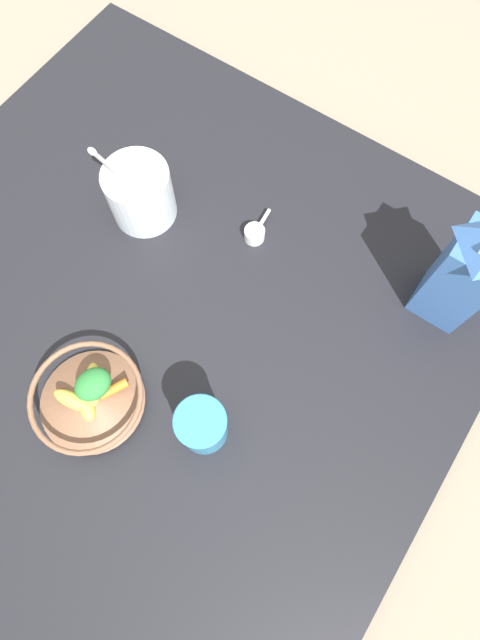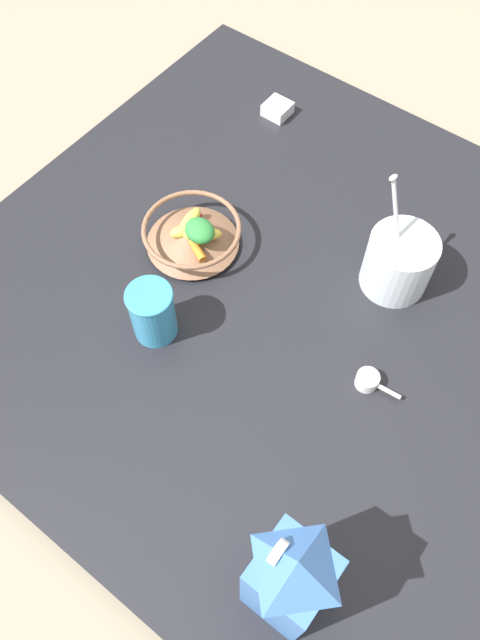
# 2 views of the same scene
# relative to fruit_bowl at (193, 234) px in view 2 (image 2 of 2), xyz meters

# --- Properties ---
(ground_plane) EXTENTS (6.00, 6.00, 0.00)m
(ground_plane) POSITION_rel_fruit_bowl_xyz_m (-0.01, 0.19, -0.08)
(ground_plane) COLOR gray
(countertop) EXTENTS (1.20, 1.20, 0.04)m
(countertop) POSITION_rel_fruit_bowl_xyz_m (-0.01, 0.19, -0.06)
(countertop) COLOR black
(countertop) RESTS_ON ground_plane
(fruit_bowl) EXTENTS (0.20, 0.20, 0.08)m
(fruit_bowl) POSITION_rel_fruit_bowl_xyz_m (0.00, 0.00, 0.00)
(fruit_bowl) COLOR brown
(fruit_bowl) RESTS_ON countertop
(milk_carton) EXTENTS (0.10, 0.10, 0.27)m
(milk_carton) POSITION_rel_fruit_bowl_xyz_m (0.43, 0.53, 0.10)
(milk_carton) COLOR #3D6BB2
(milk_carton) RESTS_ON countertop
(yogurt_tub) EXTENTS (0.13, 0.13, 0.25)m
(yogurt_tub) POSITION_rel_fruit_bowl_xyz_m (-0.17, 0.37, 0.03)
(yogurt_tub) COLOR silver
(yogurt_tub) RESTS_ON countertop
(drinking_cup) EXTENTS (0.09, 0.09, 0.12)m
(drinking_cup) POSITION_rel_fruit_bowl_xyz_m (0.20, 0.07, 0.03)
(drinking_cup) COLOR #3893C6
(drinking_cup) RESTS_ON countertop
(spice_jar) EXTENTS (0.06, 0.06, 0.03)m
(spice_jar) POSITION_rel_fruit_bowl_xyz_m (-0.42, -0.09, -0.02)
(spice_jar) COLOR silver
(spice_jar) RESTS_ON countertop
(measuring_scoop) EXTENTS (0.04, 0.09, 0.03)m
(measuring_scoop) POSITION_rel_fruit_bowl_xyz_m (0.05, 0.44, -0.02)
(measuring_scoop) COLOR white
(measuring_scoop) RESTS_ON countertop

